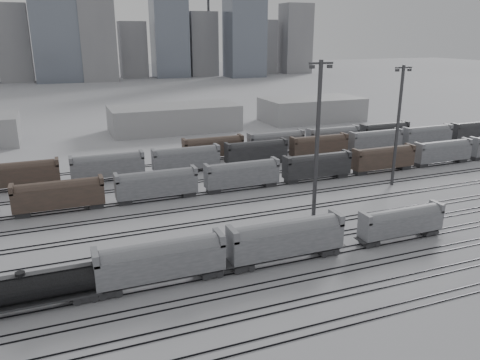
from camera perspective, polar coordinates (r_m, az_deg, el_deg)
name	(u,v)px	position (r m, az deg, el deg)	size (l,w,h in m)	color
ground	(276,267)	(63.26, 4.36, -10.53)	(900.00, 900.00, 0.00)	silver
tracks	(230,220)	(77.83, -1.26, -4.89)	(220.00, 71.50, 0.16)	black
tank_car_b	(22,290)	(58.01, -24.99, -12.04)	(18.56, 3.09, 4.59)	#232426
hopper_car_a	(161,259)	(58.20, -9.64, -9.50)	(15.76, 3.13, 5.64)	#232426
hopper_car_b	(286,237)	(63.30, 5.66, -6.95)	(16.19, 3.22, 5.79)	#232426
hopper_car_c	(401,221)	(73.69, 19.07, -4.73)	(13.73, 2.73, 4.91)	#232426
light_mast_c	(317,138)	(75.82, 9.41, 5.07)	(4.13, 0.66, 25.84)	#3A3A3C
light_mast_d	(398,124)	(97.81, 18.70, 6.54)	(3.83, 0.61, 23.96)	#3A3A3C
bg_string_near	(242,176)	(92.40, 0.25, 0.54)	(151.00, 3.00, 5.60)	gray
bg_string_mid	(256,153)	(110.35, 1.98, 3.32)	(151.00, 3.00, 5.60)	#232426
bg_string_far	(305,140)	(124.98, 7.91, 4.84)	(66.00, 3.00, 5.60)	brown
warehouse_mid	(174,118)	(151.40, -8.01, 7.48)	(40.00, 18.00, 8.00)	#9A9A9C
warehouse_right	(312,109)	(170.04, 8.75, 8.52)	(35.00, 18.00, 8.00)	#9A9A9C
skyline	(105,26)	(332.07, -16.17, 17.61)	(316.00, 22.40, 95.00)	gray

